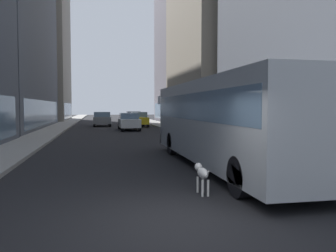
{
  "coord_description": "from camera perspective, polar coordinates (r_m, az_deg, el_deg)",
  "views": [
    {
      "loc": [
        -1.59,
        -6.41,
        2.15
      ],
      "look_at": [
        1.12,
        7.12,
        1.4
      ],
      "focal_mm": 37.15,
      "sensor_mm": 36.0,
      "label": 1
    }
  ],
  "objects": [
    {
      "name": "pedestrian_with_handbag",
      "position": [
        13.79,
        22.15,
        -1.85
      ],
      "size": [
        0.45,
        0.34,
        1.69
      ],
      "color": "#1E1E2D",
      "rests_on": "sidewalk_right"
    },
    {
      "name": "car_grey_wagon",
      "position": [
        40.23,
        -10.77,
        1.15
      ],
      "size": [
        1.93,
        3.94,
        1.62
      ],
      "color": "slate",
      "rests_on": "ground"
    },
    {
      "name": "car_yellow_taxi",
      "position": [
        38.78,
        -4.82,
        1.13
      ],
      "size": [
        1.76,
        4.54,
        1.62
      ],
      "color": "yellow",
      "rests_on": "ground"
    },
    {
      "name": "building_left_far",
      "position": [
        59.82,
        -21.78,
        15.41
      ],
      "size": [
        11.16,
        15.02,
        30.26
      ],
      "color": "gray",
      "rests_on": "ground"
    },
    {
      "name": "sidewalk_left",
      "position": [
        41.66,
        -16.97,
        0.11
      ],
      "size": [
        2.4,
        110.0,
        0.15
      ],
      "primitive_type": "cube",
      "color": "gray",
      "rests_on": "ground"
    },
    {
      "name": "car_red_coupe",
      "position": [
        44.74,
        -5.69,
        1.38
      ],
      "size": [
        1.84,
        3.91,
        1.62
      ],
      "color": "red",
      "rests_on": "ground"
    },
    {
      "name": "dalmatian_dog",
      "position": [
        8.71,
        5.61,
        -7.72
      ],
      "size": [
        0.22,
        0.96,
        0.72
      ],
      "color": "white",
      "rests_on": "ground"
    },
    {
      "name": "transit_bus",
      "position": [
        12.58,
        9.1,
        1.38
      ],
      "size": [
        2.78,
        11.53,
        3.05
      ],
      "color": "#999EA3",
      "rests_on": "ground"
    },
    {
      "name": "building_right_far",
      "position": [
        54.97,
        3.4,
        17.49
      ],
      "size": [
        8.28,
        14.23,
        31.66
      ],
      "color": "slate",
      "rests_on": "ground"
    },
    {
      "name": "ground_plane",
      "position": [
        41.5,
        -9.12,
        0.09
      ],
      "size": [
        120.0,
        120.0,
        0.0
      ],
      "primitive_type": "plane",
      "color": "black"
    },
    {
      "name": "sidewalk_right",
      "position": [
        42.1,
        -1.34,
        0.27
      ],
      "size": [
        2.4,
        110.0,
        0.15
      ],
      "primitive_type": "cube",
      "color": "gray",
      "rests_on": "ground"
    },
    {
      "name": "car_white_van",
      "position": [
        32.71,
        -6.43,
        0.76
      ],
      "size": [
        1.79,
        4.68,
        1.62
      ],
      "color": "silver",
      "rests_on": "ground"
    },
    {
      "name": "building_right_mid",
      "position": [
        39.03,
        9.98,
        19.66
      ],
      "size": [
        10.48,
        14.93,
        26.62
      ],
      "color": "#A0937F",
      "rests_on": "ground"
    }
  ]
}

